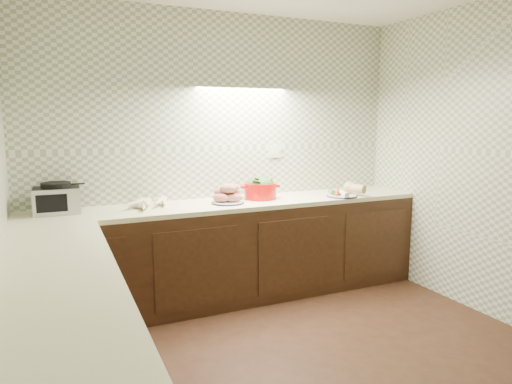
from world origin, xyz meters
name	(u,v)px	position (x,y,z in m)	size (l,w,h in m)	color
room	(328,120)	(0.00, 0.00, 1.63)	(3.60, 3.60, 2.60)	black
counter	(186,292)	(-0.68, 0.68, 0.45)	(3.60, 3.60, 0.90)	black
toaster_oven	(57,199)	(-1.46, 1.62, 1.01)	(0.35, 0.27, 0.24)	black
parsnip_pile	(146,203)	(-0.77, 1.57, 0.93)	(0.40, 0.40, 0.08)	beige
sweet_potato_plate	(228,196)	(-0.07, 1.46, 0.97)	(0.30, 0.29, 0.17)	#181641
onion_bowl	(223,195)	(-0.06, 1.62, 0.94)	(0.15, 0.15, 0.12)	black
dutch_oven	(260,188)	(0.28, 1.55, 1.00)	(0.37, 0.34, 0.21)	red
veg_plate	(345,191)	(1.11, 1.37, 0.95)	(0.36, 0.35, 0.13)	#181641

